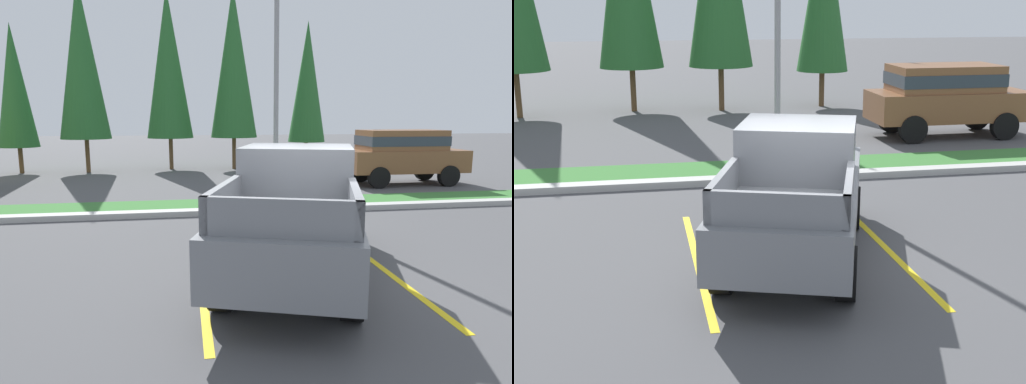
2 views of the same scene
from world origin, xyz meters
The scene contains 7 objects.
ground_plane centered at (0.00, 0.00, 0.00)m, with size 120.00×120.00×0.00m, color #4C4C4F.
parking_line_near centered at (-1.73, 0.30, 0.00)m, with size 0.12×4.80×0.01m, color yellow.
parking_line_far centered at (1.37, 0.30, 0.00)m, with size 0.12×4.80×0.01m, color yellow.
curb_strip centered at (0.00, 5.00, 0.07)m, with size 56.00×0.40×0.15m, color #B2B2AD.
grass_median centered at (0.00, 6.10, 0.03)m, with size 56.00×1.80×0.06m, color #387533.
pickup_truck_main centered at (-0.16, 0.35, 1.04)m, with size 3.48×5.55×2.10m.
suv_distant centered at (6.41, 9.28, 1.24)m, with size 4.61×1.98×2.10m.
Camera 2 is at (-2.55, -9.87, 3.96)m, focal length 49.10 mm.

